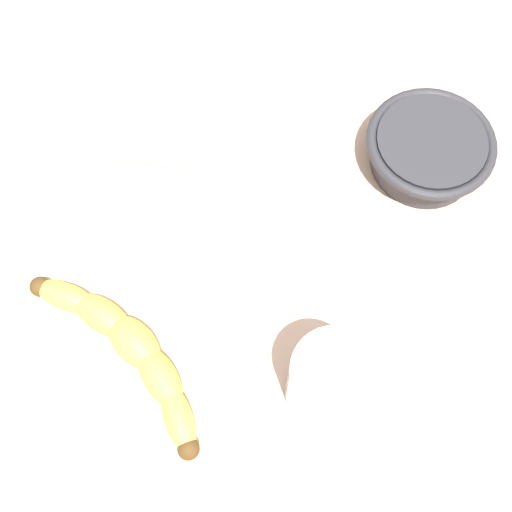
{
  "coord_description": "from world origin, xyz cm",
  "views": [
    {
      "loc": [
        -3.37,
        23.02,
        67.45
      ],
      "look_at": [
        2.41,
        -2.46,
        5.0
      ],
      "focal_mm": 44.2,
      "sensor_mm": 36.0,
      "label": 1
    }
  ],
  "objects_px": {
    "banana": "(128,348)",
    "ceramic_bowl": "(428,149)",
    "teaspoon": "(177,165)",
    "smoothie_glass": "(329,383)"
  },
  "relations": [
    {
      "from": "banana",
      "to": "ceramic_bowl",
      "type": "bearing_deg",
      "value": -99.69
    },
    {
      "from": "banana",
      "to": "teaspoon",
      "type": "bearing_deg",
      "value": -54.35
    },
    {
      "from": "banana",
      "to": "teaspoon",
      "type": "distance_m",
      "value": 0.23
    },
    {
      "from": "smoothie_glass",
      "to": "teaspoon",
      "type": "height_order",
      "value": "smoothie_glass"
    },
    {
      "from": "teaspoon",
      "to": "smoothie_glass",
      "type": "bearing_deg",
      "value": -51.34
    },
    {
      "from": "banana",
      "to": "smoothie_glass",
      "type": "relative_size",
      "value": 2.14
    },
    {
      "from": "ceramic_bowl",
      "to": "teaspoon",
      "type": "distance_m",
      "value": 0.29
    },
    {
      "from": "banana",
      "to": "ceramic_bowl",
      "type": "relative_size",
      "value": 1.5
    },
    {
      "from": "smoothie_glass",
      "to": "teaspoon",
      "type": "xyz_separation_m",
      "value": [
        0.22,
        -0.22,
        -0.04
      ]
    },
    {
      "from": "smoothie_glass",
      "to": "ceramic_bowl",
      "type": "height_order",
      "value": "smoothie_glass"
    }
  ]
}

